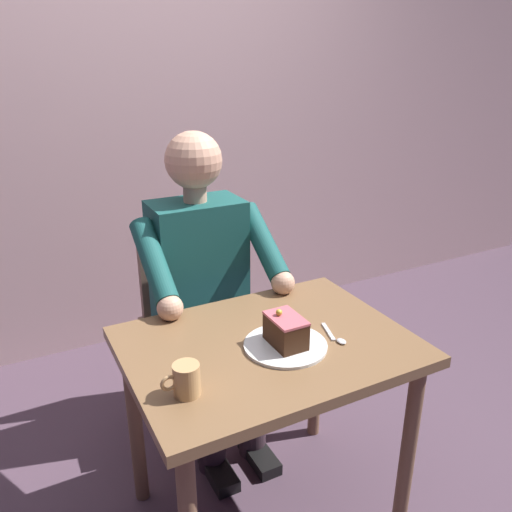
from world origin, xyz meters
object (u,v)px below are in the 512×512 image
dining_table (268,369)px  seated_person (206,289)px  chair (192,310)px  coffee_cup (186,379)px  dessert_spoon (335,337)px  cake_slice (286,330)px

dining_table → seated_person: (-0.00, -0.51, 0.07)m
chair → coffee_cup: chair is taller
dining_table → chair: size_ratio=0.98×
dining_table → dessert_spoon: bearing=158.1°
dining_table → cake_slice: size_ratio=6.50×
dining_table → cake_slice: (-0.03, 0.05, 0.16)m
chair → seated_person: bearing=90.0°
dining_table → seated_person: seated_person is taller
cake_slice → coffee_cup: bearing=13.4°
chair → dessert_spoon: chair is taller
coffee_cup → dining_table: bearing=-157.1°
cake_slice → coffee_cup: 0.36m
dining_table → chair: chair is taller
seated_person → cake_slice: (-0.03, 0.56, 0.09)m
seated_person → coffee_cup: (0.32, 0.65, 0.08)m
dining_table → seated_person: 0.52m
dining_table → coffee_cup: bearing=22.9°
cake_slice → dessert_spoon: 0.18m
chair → dining_table: bearing=90.0°
cake_slice → dessert_spoon: size_ratio=0.95×
cake_slice → dessert_spoon: cake_slice is taller
seated_person → dessert_spoon: size_ratio=8.97×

